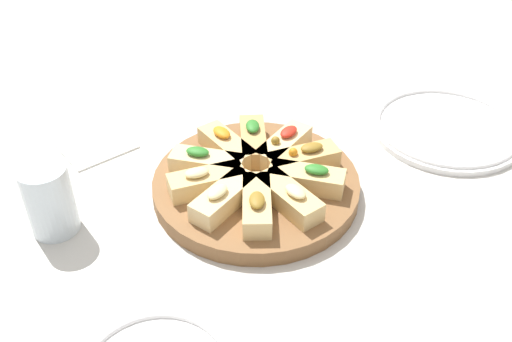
{
  "coord_description": "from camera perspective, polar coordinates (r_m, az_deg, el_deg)",
  "views": [
    {
      "loc": [
        0.61,
        0.36,
        0.59
      ],
      "look_at": [
        0.0,
        0.0,
        0.04
      ],
      "focal_mm": 42.0,
      "sensor_mm": 36.0,
      "label": 1
    }
  ],
  "objects": [
    {
      "name": "focaccia_slice_7",
      "position": [
        0.95,
        -2.8,
        2.37
      ],
      "size": [
        0.08,
        0.12,
        0.04
      ],
      "color": "#DBB775",
      "rests_on": "serving_board"
    },
    {
      "name": "water_glass",
      "position": [
        0.87,
        -19.1,
        -2.56
      ],
      "size": [
        0.07,
        0.07,
        0.11
      ],
      "primitive_type": "cylinder",
      "color": "silver",
      "rests_on": "ground_plane"
    },
    {
      "name": "focaccia_slice_6",
      "position": [
        0.96,
        -0.28,
        2.9
      ],
      "size": [
        0.11,
        0.09,
        0.04
      ],
      "color": "tan",
      "rests_on": "serving_board"
    },
    {
      "name": "focaccia_slice_1",
      "position": [
        0.84,
        0.08,
        -3.2
      ],
      "size": [
        0.12,
        0.09,
        0.04
      ],
      "color": "#DBB775",
      "rests_on": "serving_board"
    },
    {
      "name": "focaccia_slice_5",
      "position": [
        0.95,
        2.66,
        2.43
      ],
      "size": [
        0.11,
        0.05,
        0.04
      ],
      "color": "#E5C689",
      "rests_on": "serving_board"
    },
    {
      "name": "focaccia_slice_0",
      "position": [
        0.85,
        -3.09,
        -2.54
      ],
      "size": [
        0.12,
        0.05,
        0.04
      ],
      "color": "#E5C689",
      "rests_on": "serving_board"
    },
    {
      "name": "focaccia_slice_2",
      "position": [
        0.85,
        3.16,
        -2.5
      ],
      "size": [
        0.08,
        0.12,
        0.04
      ],
      "color": "#DBB775",
      "rests_on": "serving_board"
    },
    {
      "name": "napkin_stack",
      "position": [
        1.05,
        -14.93,
        2.42
      ],
      "size": [
        0.14,
        0.13,
        0.01
      ],
      "primitive_type": "cube",
      "rotation": [
        0.0,
        0.0,
        -0.38
      ],
      "color": "white",
      "rests_on": "ground_plane"
    },
    {
      "name": "focaccia_slice_3",
      "position": [
        0.88,
        4.87,
        -0.71
      ],
      "size": [
        0.07,
        0.12,
        0.04
      ],
      "color": "#DBB775",
      "rests_on": "serving_board"
    },
    {
      "name": "ground_plane",
      "position": [
        0.92,
        0.0,
        -2.0
      ],
      "size": [
        3.0,
        3.0,
        0.0
      ],
      "primitive_type": "plane",
      "color": "beige"
    },
    {
      "name": "focaccia_slice_9",
      "position": [
        0.88,
        -4.77,
        -0.98
      ],
      "size": [
        0.11,
        0.1,
        0.04
      ],
      "color": "#DBB775",
      "rests_on": "serving_board"
    },
    {
      "name": "focaccia_slice_4",
      "position": [
        0.92,
        4.5,
        1.12
      ],
      "size": [
        0.11,
        0.1,
        0.04
      ],
      "color": "tan",
      "rests_on": "serving_board"
    },
    {
      "name": "plate_left",
      "position": [
        1.1,
        17.68,
        3.95
      ],
      "size": [
        0.26,
        0.26,
        0.02
      ],
      "color": "white",
      "rests_on": "ground_plane"
    },
    {
      "name": "serving_board",
      "position": [
        0.91,
        0.0,
        -1.39
      ],
      "size": [
        0.31,
        0.31,
        0.03
      ],
      "primitive_type": "cylinder",
      "color": "brown",
      "rests_on": "ground_plane"
    },
    {
      "name": "focaccia_slice_8",
      "position": [
        0.91,
        -4.73,
        0.76
      ],
      "size": [
        0.07,
        0.12,
        0.04
      ],
      "color": "#E5C689",
      "rests_on": "serving_board"
    }
  ]
}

